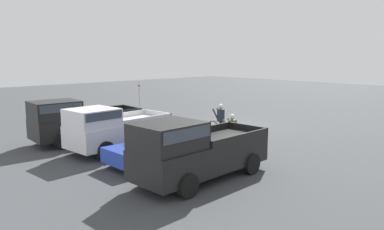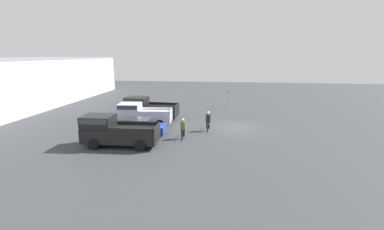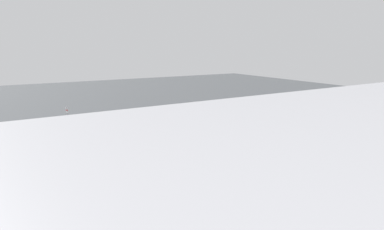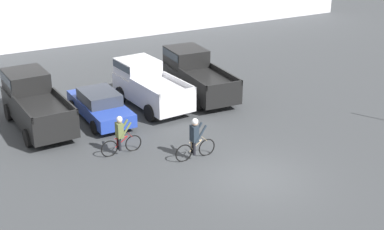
% 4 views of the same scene
% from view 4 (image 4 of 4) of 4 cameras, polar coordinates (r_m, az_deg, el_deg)
% --- Properties ---
extents(ground_plane, '(80.00, 80.00, 0.00)m').
position_cam_4_polar(ground_plane, '(20.31, 6.79, -6.60)').
color(ground_plane, '#383A3D').
extents(pickup_truck_0, '(2.30, 5.48, 2.27)m').
position_cam_4_polar(pickup_truck_0, '(25.28, -16.47, 1.44)').
color(pickup_truck_0, black).
rests_on(pickup_truck_0, ground_plane).
extents(sedan_0, '(1.93, 4.70, 1.38)m').
position_cam_4_polar(sedan_0, '(25.43, -9.79, 1.03)').
color(sedan_0, '#233D9E').
rests_on(sedan_0, ground_plane).
extents(pickup_truck_1, '(2.50, 5.00, 2.11)m').
position_cam_4_polar(pickup_truck_1, '(26.75, -4.70, 3.30)').
color(pickup_truck_1, silver).
rests_on(pickup_truck_1, ground_plane).
extents(pickup_truck_2, '(2.47, 5.58, 2.21)m').
position_cam_4_polar(pickup_truck_2, '(28.21, 0.35, 4.47)').
color(pickup_truck_2, black).
rests_on(pickup_truck_2, ground_plane).
extents(cyclist_0, '(1.82, 0.46, 1.76)m').
position_cam_4_polar(cyclist_0, '(21.18, 0.32, -2.49)').
color(cyclist_0, black).
rests_on(cyclist_0, ground_plane).
extents(cyclist_1, '(1.78, 0.46, 1.68)m').
position_cam_4_polar(cyclist_1, '(21.78, -7.64, -2.14)').
color(cyclist_1, black).
rests_on(cyclist_1, ground_plane).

